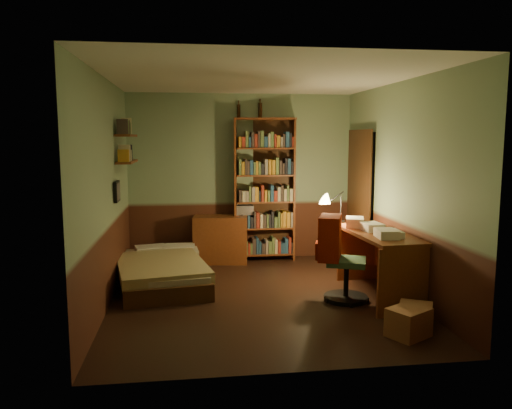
{
  "coord_description": "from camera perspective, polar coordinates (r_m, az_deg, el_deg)",
  "views": [
    {
      "loc": [
        -0.82,
        -5.81,
        1.91
      ],
      "look_at": [
        0.0,
        0.25,
        1.1
      ],
      "focal_mm": 35.0,
      "sensor_mm": 36.0,
      "label": 1
    }
  ],
  "objects": [
    {
      "name": "dresser",
      "position": [
        7.74,
        -4.06,
        -3.98
      ],
      "size": [
        0.87,
        0.52,
        0.73
      ],
      "primitive_type": "cube",
      "rotation": [
        0.0,
        0.0,
        -0.14
      ],
      "color": "#622E15",
      "rests_on": "ground"
    },
    {
      "name": "wall_right",
      "position": [
        6.39,
        16.17,
        1.77
      ],
      "size": [
        0.02,
        4.0,
        2.6
      ],
      "primitive_type": "cube",
      "color": "gray",
      "rests_on": "ground"
    },
    {
      "name": "bed",
      "position": [
        6.77,
        -10.68,
        -6.49
      ],
      "size": [
        1.27,
        2.03,
        0.57
      ],
      "primitive_type": "cube",
      "rotation": [
        0.0,
        0.0,
        0.14
      ],
      "color": "#848752",
      "rests_on": "ground"
    },
    {
      "name": "wall_back",
      "position": [
        7.89,
        -1.72,
        3.11
      ],
      "size": [
        3.5,
        0.02,
        2.6
      ],
      "primitive_type": "cube",
      "color": "gray",
      "rests_on": "ground"
    },
    {
      "name": "cardboard_box_a",
      "position": [
        5.18,
        17.03,
        -12.76
      ],
      "size": [
        0.48,
        0.45,
        0.28
      ],
      "primitive_type": "cube",
      "rotation": [
        0.0,
        0.0,
        0.52
      ],
      "color": "#A56B43",
      "rests_on": "ground"
    },
    {
      "name": "ceiling",
      "position": [
        5.91,
        0.34,
        14.35
      ],
      "size": [
        3.5,
        4.0,
        0.02
      ],
      "primitive_type": "cube",
      "color": "silver",
      "rests_on": "wall_back"
    },
    {
      "name": "door_trim",
      "position": [
        7.59,
        11.62,
        0.51
      ],
      "size": [
        0.02,
        0.98,
        2.08
      ],
      "primitive_type": "cube",
      "color": "#382010",
      "rests_on": "ground"
    },
    {
      "name": "wall_front",
      "position": [
        3.93,
        4.42,
        -1.42
      ],
      "size": [
        3.5,
        0.02,
        2.6
      ],
      "primitive_type": "cube",
      "color": "gray",
      "rests_on": "ground"
    },
    {
      "name": "mini_stereo",
      "position": [
        7.83,
        -1.34,
        -0.6
      ],
      "size": [
        0.27,
        0.21,
        0.15
      ],
      "primitive_type": "cube",
      "rotation": [
        0.0,
        0.0,
        0.0
      ],
      "color": "#B2B2B7",
      "rests_on": "dresser"
    },
    {
      "name": "paper_stack",
      "position": [
        6.48,
        11.22,
        -1.99
      ],
      "size": [
        0.3,
        0.35,
        0.12
      ],
      "primitive_type": "cube",
      "rotation": [
        0.0,
        0.0,
        -0.32
      ],
      "color": "silver",
      "rests_on": "desk"
    },
    {
      "name": "framed_picture",
      "position": [
        6.51,
        -15.62,
        1.44
      ],
      "size": [
        0.04,
        0.32,
        0.26
      ],
      "primitive_type": "cube",
      "color": "black",
      "rests_on": "wall_left"
    },
    {
      "name": "office_chair",
      "position": [
        6.01,
        10.31,
        -6.65
      ],
      "size": [
        0.56,
        0.53,
        0.9
      ],
      "primitive_type": "cube",
      "rotation": [
        0.0,
        0.0,
        -0.36
      ],
      "color": "#2E4F33",
      "rests_on": "ground"
    },
    {
      "name": "desk",
      "position": [
        6.27,
        13.76,
        -6.64
      ],
      "size": [
        0.71,
        1.52,
        0.79
      ],
      "primitive_type": "cube",
      "rotation": [
        0.0,
        0.0,
        0.07
      ],
      "color": "#622E15",
      "rests_on": "ground"
    },
    {
      "name": "wall_shelf_upper",
      "position": [
        6.96,
        -14.61,
        7.64
      ],
      "size": [
        0.2,
        0.9,
        0.03
      ],
      "primitive_type": "cube",
      "color": "#622E15",
      "rests_on": "wall_left"
    },
    {
      "name": "cardboard_box_b",
      "position": [
        5.51,
        17.77,
        -11.86
      ],
      "size": [
        0.41,
        0.39,
        0.23
      ],
      "primitive_type": "cube",
      "rotation": [
        0.0,
        0.0,
        -0.5
      ],
      "color": "#A56B43",
      "rests_on": "ground"
    },
    {
      "name": "bookshelf",
      "position": [
        7.79,
        1.03,
        1.67
      ],
      "size": [
        0.98,
        0.42,
        2.22
      ],
      "primitive_type": "cube",
      "rotation": [
        0.0,
        0.0,
        -0.13
      ],
      "color": "#622E15",
      "rests_on": "ground"
    },
    {
      "name": "wall_left",
      "position": [
        5.92,
        -16.81,
        1.3
      ],
      "size": [
        0.02,
        4.0,
        2.6
      ],
      "primitive_type": "cube",
      "color": "gray",
      "rests_on": "ground"
    },
    {
      "name": "bottle_right",
      "position": [
        7.86,
        0.47,
        10.7
      ],
      "size": [
        0.08,
        0.08,
        0.23
      ],
      "primitive_type": "cylinder",
      "rotation": [
        0.0,
        0.0,
        -0.25
      ],
      "color": "black",
      "rests_on": "bookshelf"
    },
    {
      "name": "bottle_left",
      "position": [
        7.82,
        -1.99,
        10.61
      ],
      "size": [
        0.07,
        0.07,
        0.2
      ],
      "primitive_type": "cylinder",
      "rotation": [
        0.0,
        0.0,
        -0.37
      ],
      "color": "black",
      "rests_on": "bookshelf"
    },
    {
      "name": "doorway",
      "position": [
        7.6,
        11.87,
        0.52
      ],
      "size": [
        0.06,
        0.9,
        2.0
      ],
      "primitive_type": "cube",
      "color": "black",
      "rests_on": "ground"
    },
    {
      "name": "red_jacket",
      "position": [
        5.89,
        8.15,
        0.12
      ],
      "size": [
        0.31,
        0.47,
        0.52
      ],
      "primitive_type": "cube",
      "rotation": [
        0.0,
        0.0,
        -0.15
      ],
      "color": "#931A02",
      "rests_on": "office_chair"
    },
    {
      "name": "wall_shelf_lower",
      "position": [
        6.96,
        -14.51,
        4.76
      ],
      "size": [
        0.2,
        0.9,
        0.03
      ],
      "primitive_type": "cube",
      "color": "#622E15",
      "rests_on": "wall_left"
    },
    {
      "name": "desk_lamp",
      "position": [
        6.75,
        9.7,
        0.53
      ],
      "size": [
        0.22,
        0.22,
        0.61
      ],
      "primitive_type": "cone",
      "rotation": [
        0.0,
        0.0,
        0.22
      ],
      "color": "black",
      "rests_on": "desk"
    },
    {
      "name": "floor",
      "position": [
        6.17,
        0.32,
        -10.58
      ],
      "size": [
        3.5,
        4.0,
        0.02
      ],
      "primitive_type": "cube",
      "color": "black",
      "rests_on": "ground"
    }
  ]
}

